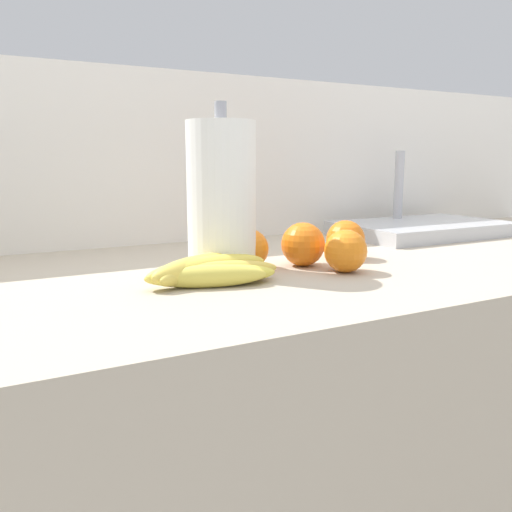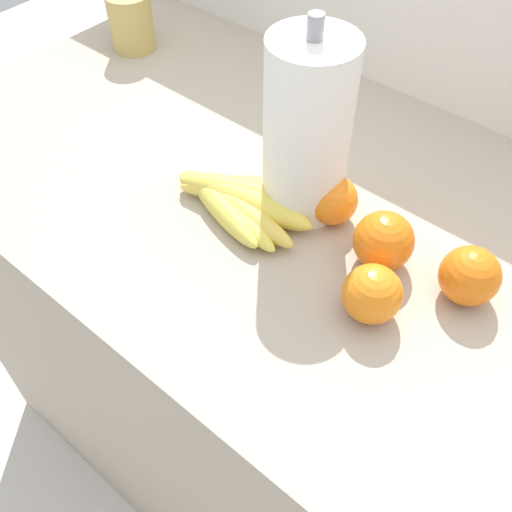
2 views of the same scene
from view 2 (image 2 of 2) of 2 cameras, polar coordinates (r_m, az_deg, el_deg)
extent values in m
cube|color=#ADA08C|center=(1.16, 14.56, -18.03)|extent=(1.84, 0.68, 0.92)
ellipsoid|color=#D9C84C|center=(0.81, -3.30, 4.67)|extent=(0.18, 0.08, 0.03)
ellipsoid|color=#E3D34C|center=(0.81, -2.61, 4.56)|extent=(0.20, 0.07, 0.03)
ellipsoid|color=#E4C14C|center=(0.81, -1.98, 4.76)|extent=(0.21, 0.05, 0.04)
ellipsoid|color=#E6D04C|center=(0.82, -1.27, 5.52)|extent=(0.22, 0.08, 0.04)
ellipsoid|color=#E5C74C|center=(0.83, -1.38, 6.16)|extent=(0.20, 0.11, 0.04)
ellipsoid|color=#DED44C|center=(0.84, -1.87, 6.20)|extent=(0.16, 0.10, 0.03)
ellipsoid|color=#DFC24C|center=(0.84, -1.59, 6.68)|extent=(0.16, 0.13, 0.04)
sphere|color=orange|center=(0.70, 11.32, -3.67)|extent=(0.07, 0.07, 0.07)
sphere|color=orange|center=(0.75, 12.40, 1.44)|extent=(0.08, 0.08, 0.08)
sphere|color=orange|center=(0.80, 7.33, 5.30)|extent=(0.07, 0.07, 0.07)
sphere|color=orange|center=(0.75, 20.23, -1.83)|extent=(0.07, 0.07, 0.07)
cylinder|color=white|center=(0.77, 5.05, 12.13)|extent=(0.11, 0.11, 0.25)
cylinder|color=gray|center=(0.76, 5.13, 13.04)|extent=(0.02, 0.02, 0.28)
cylinder|color=tan|center=(1.20, -12.16, 21.56)|extent=(0.08, 0.08, 0.10)
camera|label=1|loc=(0.86, -58.36, -5.62)|focal=36.88mm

